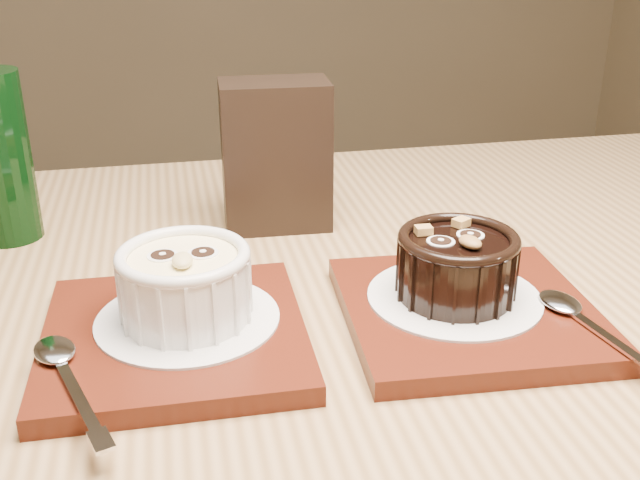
# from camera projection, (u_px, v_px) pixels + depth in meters

# --- Properties ---
(table) EXTENTS (1.20, 0.80, 0.75)m
(table) POSITION_uv_depth(u_px,v_px,m) (342.00, 407.00, 0.61)
(table) COLOR olive
(table) RESTS_ON ground
(tray_left) EXTENTS (0.18, 0.18, 0.01)m
(tray_left) POSITION_uv_depth(u_px,v_px,m) (175.00, 336.00, 0.52)
(tray_left) COLOR #4D190C
(tray_left) RESTS_ON table
(doily_left) EXTENTS (0.13, 0.13, 0.00)m
(doily_left) POSITION_uv_depth(u_px,v_px,m) (188.00, 318.00, 0.53)
(doily_left) COLOR silver
(doily_left) RESTS_ON tray_left
(ramekin_white) EXTENTS (0.09, 0.09, 0.06)m
(ramekin_white) POSITION_uv_depth(u_px,v_px,m) (185.00, 281.00, 0.52)
(ramekin_white) COLOR white
(ramekin_white) RESTS_ON doily_left
(spoon_left) EXTENTS (0.07, 0.14, 0.01)m
(spoon_left) POSITION_uv_depth(u_px,v_px,m) (68.00, 376.00, 0.46)
(spoon_left) COLOR white
(spoon_left) RESTS_ON tray_left
(tray_right) EXTENTS (0.19, 0.19, 0.01)m
(tray_right) POSITION_uv_depth(u_px,v_px,m) (467.00, 312.00, 0.56)
(tray_right) COLOR #4D190C
(tray_right) RESTS_ON table
(doily_right) EXTENTS (0.13, 0.13, 0.00)m
(doily_right) POSITION_uv_depth(u_px,v_px,m) (454.00, 297.00, 0.56)
(doily_right) COLOR silver
(doily_right) RESTS_ON tray_right
(ramekin_dark) EXTENTS (0.09, 0.09, 0.05)m
(ramekin_dark) POSITION_uv_depth(u_px,v_px,m) (457.00, 262.00, 0.55)
(ramekin_dark) COLOR black
(ramekin_dark) RESTS_ON doily_right
(spoon_right) EXTENTS (0.05, 0.14, 0.01)m
(spoon_right) POSITION_uv_depth(u_px,v_px,m) (592.00, 324.00, 0.52)
(spoon_right) COLOR white
(spoon_right) RESTS_ON tray_right
(condiment_stand) EXTENTS (0.10, 0.06, 0.14)m
(condiment_stand) POSITION_uv_depth(u_px,v_px,m) (276.00, 156.00, 0.70)
(condiment_stand) COLOR black
(condiment_stand) RESTS_ON table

